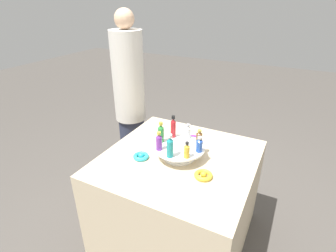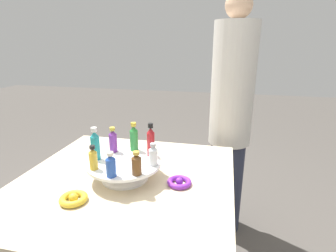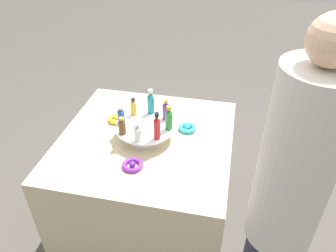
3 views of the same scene
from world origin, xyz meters
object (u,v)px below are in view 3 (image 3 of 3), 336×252
at_px(bottle_green, 169,119).
at_px(ribbon_bow_gold, 117,119).
at_px(bottle_red, 157,127).
at_px(person_figure, 283,211).
at_px(bottle_gold, 134,107).
at_px(bottle_brown, 122,126).
at_px(bottle_purple, 166,110).
at_px(bottle_teal, 151,102).
at_px(bottle_clear, 137,133).
at_px(display_stand, 145,130).
at_px(bottle_blue, 121,115).
at_px(ribbon_bow_purple, 132,165).
at_px(ribbon_bow_teal, 187,128).

bearing_deg(bottle_green, ribbon_bow_gold, 69.57).
distance_m(bottle_red, person_figure, 0.70).
xyz_separation_m(bottle_gold, bottle_brown, (-0.19, 0.00, -0.00)).
relative_size(bottle_purple, bottle_brown, 1.25).
bearing_deg(ribbon_bow_gold, bottle_teal, -88.08).
height_order(bottle_purple, bottle_clear, bottle_purple).
height_order(display_stand, bottle_brown, bottle_brown).
relative_size(bottle_red, bottle_blue, 1.52).
relative_size(display_stand, ribbon_bow_purple, 3.09).
xyz_separation_m(bottle_clear, person_figure, (-0.32, -0.69, -0.04)).
height_order(bottle_gold, ribbon_bow_gold, bottle_gold).
height_order(bottle_purple, ribbon_bow_teal, bottle_purple).
bearing_deg(ribbon_bow_gold, bottle_clear, -140.97).
bearing_deg(ribbon_bow_gold, bottle_blue, -146.97).
relative_size(bottle_purple, bottle_blue, 1.20).
bearing_deg(display_stand, bottle_blue, 88.69).
relative_size(display_stand, bottle_teal, 2.18).
bearing_deg(bottle_red, ribbon_bow_teal, -29.56).
bearing_deg(bottle_brown, bottle_blue, 21.19).
xyz_separation_m(bottle_green, bottle_blue, (0.01, 0.26, -0.02)).
bearing_deg(ribbon_bow_teal, display_stand, 119.42).
xyz_separation_m(bottle_teal, ribbon_bow_teal, (-0.01, -0.21, -0.14)).
xyz_separation_m(bottle_green, bottle_gold, (0.10, 0.22, -0.02)).
distance_m(bottle_teal, ribbon_bow_teal, 0.25).
bearing_deg(bottle_purple, bottle_clear, 156.19).
relative_size(display_stand, bottle_gold, 3.12).
xyz_separation_m(bottle_red, ribbon_bow_teal, (0.22, -0.12, -0.14)).
bearing_deg(bottle_purple, person_figure, -132.58).
bearing_deg(bottle_red, bottle_brown, 88.69).
bearing_deg(bottle_green, ribbon_bow_teal, -33.48).
relative_size(bottle_clear, person_figure, 0.06).
height_order(bottle_purple, ribbon_bow_purple, bottle_purple).
bearing_deg(bottle_purple, ribbon_bow_teal, -76.08).
relative_size(bottle_blue, ribbon_bow_purple, 0.97).
bearing_deg(person_figure, bottle_brown, 8.59).
bearing_deg(person_figure, ribbon_bow_purple, 16.64).
xyz_separation_m(bottle_purple, bottle_gold, (0.00, 0.19, -0.01)).
height_order(bottle_gold, ribbon_bow_purple, bottle_gold).
relative_size(bottle_red, bottle_teal, 1.04).
bearing_deg(bottle_red, bottle_green, -23.81).
bearing_deg(ribbon_bow_purple, ribbon_bow_teal, -30.58).
bearing_deg(ribbon_bow_purple, bottle_red, -32.02).
bearing_deg(person_figure, bottle_clear, 8.46).
bearing_deg(bottle_gold, ribbon_bow_teal, -85.31).
relative_size(bottle_red, bottle_green, 1.11).
height_order(display_stand, bottle_blue, bottle_blue).
height_order(bottle_green, ribbon_bow_gold, bottle_green).
bearing_deg(bottle_brown, bottle_teal, -23.81).
height_order(bottle_red, ribbon_bow_teal, bottle_red).
relative_size(bottle_gold, bottle_clear, 1.06).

